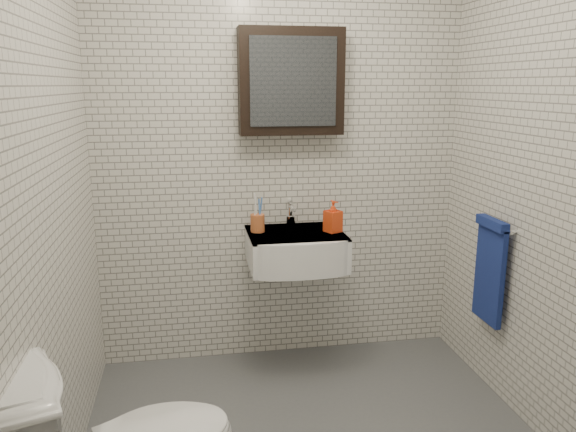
# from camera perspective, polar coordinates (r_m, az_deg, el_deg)

# --- Properties ---
(room_shell) EXTENTS (2.22, 2.02, 2.51)m
(room_shell) POSITION_cam_1_polar(r_m,az_deg,el_deg) (2.38, 3.14, 7.94)
(room_shell) COLOR silver
(room_shell) RESTS_ON ground
(washbasin) EXTENTS (0.55, 0.50, 0.20)m
(washbasin) POSITION_cam_1_polar(r_m,az_deg,el_deg) (3.24, 0.91, -3.45)
(washbasin) COLOR white
(washbasin) RESTS_ON room_shell
(faucet) EXTENTS (0.06, 0.20, 0.15)m
(faucet) POSITION_cam_1_polar(r_m,az_deg,el_deg) (3.38, 0.29, 0.11)
(faucet) COLOR silver
(faucet) RESTS_ON washbasin
(mirror_cabinet) EXTENTS (0.60, 0.15, 0.60)m
(mirror_cabinet) POSITION_cam_1_polar(r_m,az_deg,el_deg) (3.29, 0.32, 13.47)
(mirror_cabinet) COLOR black
(mirror_cabinet) RESTS_ON room_shell
(towel_rail) EXTENTS (0.09, 0.30, 0.58)m
(towel_rail) POSITION_cam_1_polar(r_m,az_deg,el_deg) (3.24, 19.84, -4.82)
(towel_rail) COLOR silver
(towel_rail) RESTS_ON room_shell
(toothbrush_cup) EXTENTS (0.10, 0.10, 0.23)m
(toothbrush_cup) POSITION_cam_1_polar(r_m,az_deg,el_deg) (3.26, -3.11, -0.62)
(toothbrush_cup) COLOR #B85A2E
(toothbrush_cup) RESTS_ON washbasin
(soap_bottle) EXTENTS (0.11, 0.11, 0.19)m
(soap_bottle) POSITION_cam_1_polar(r_m,az_deg,el_deg) (3.25, 4.59, -0.03)
(soap_bottle) COLOR orange
(soap_bottle) RESTS_ON washbasin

